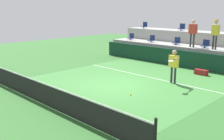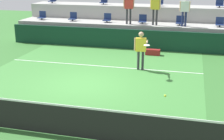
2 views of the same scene
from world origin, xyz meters
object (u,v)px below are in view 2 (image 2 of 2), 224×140
Objects in this scene: stadium_chair_upper_far_left at (53,0)px; tennis_ball at (165,96)px; stadium_chair_lower_mid_right at (143,20)px; stadium_chair_upper_far_right at (220,4)px; equipment_bag at (153,52)px; stadium_chair_upper_left at (104,1)px; spectator_in_white at (185,8)px; stadium_chair_lower_left at (73,17)px; spectator_leaning_on_rail at (129,5)px; spectator_with_hat at (155,5)px; stadium_chair_upper_right at (160,2)px; stadium_chair_lower_mid_left at (107,19)px; stadium_chair_lower_far_right at (220,23)px; stadium_chair_lower_right at (180,21)px; stadium_chair_lower_far_left at (42,16)px; tennis_player at (141,47)px.

tennis_ball is at bearing -53.74° from stadium_chair_upper_far_left.
stadium_chair_lower_mid_right is at bearing 102.55° from tennis_ball.
equipment_bag is at bearing -129.81° from stadium_chair_upper_far_right.
stadium_chair_upper_left is 5.62m from spectator_in_white.
stadium_chair_upper_left is at bearing 50.95° from stadium_chair_lower_left.
spectator_with_hat reaches higher than spectator_leaning_on_rail.
stadium_chair_upper_left is at bearing 148.65° from spectator_with_hat.
stadium_chair_upper_left is at bearing 113.24° from tennis_ball.
equipment_bag is (0.17, -4.05, -2.16)m from stadium_chair_upper_right.
spectator_leaning_on_rail is (-0.75, -0.38, 0.87)m from stadium_chair_lower_mid_right.
stadium_chair_lower_mid_left is 2.13m from stadium_chair_lower_mid_right.
spectator_in_white is (1.60, -2.18, -0.08)m from stadium_chair_upper_right.
spectator_in_white is at bearing -168.71° from stadium_chair_lower_far_right.
stadium_chair_lower_mid_right is 1.21m from spectator_leaning_on_rail.
stadium_chair_lower_right is 5.35m from stadium_chair_upper_left.
spectator_leaning_on_rail reaches higher than stadium_chair_lower_right.
stadium_chair_lower_right is 2.94m from stadium_chair_upper_far_right.
stadium_chair_lower_far_right is 1.00× the size of stadium_chair_upper_far_left.
stadium_chair_lower_mid_right is 2.13m from stadium_chair_lower_right.
stadium_chair_lower_left is 2.91m from stadium_chair_upper_far_left.
stadium_chair_upper_far_right is (8.59, 1.80, 0.85)m from stadium_chair_lower_left.
stadium_chair_upper_right is at bearing 180.00° from stadium_chair_upper_far_right.
stadium_chair_lower_left and stadium_chair_lower_far_right have the same top height.
stadium_chair_upper_far_left is 1.00× the size of stadium_chair_upper_left.
spectator_in_white reaches higher than stadium_chair_upper_right.
stadium_chair_lower_mid_left is at bearing 164.39° from spectator_leaning_on_rail.
stadium_chair_upper_left is at bearing 132.88° from equipment_bag.
stadium_chair_upper_far_left is 7.65× the size of tennis_ball.
stadium_chair_lower_far_left and stadium_chair_lower_left have the same top height.
stadium_chair_lower_far_left is at bearing 180.00° from stadium_chair_lower_left.
stadium_chair_lower_far_left reaches higher than equipment_bag.
spectator_leaning_on_rail is (-5.05, -2.18, 0.02)m from stadium_chair_upper_far_right.
stadium_chair_lower_mid_left is 1.67m from spectator_leaning_on_rail.
stadium_chair_lower_left is 1.00× the size of stadium_chair_upper_far_right.
stadium_chair_upper_far_right is 7.65× the size of tennis_ball.
stadium_chair_lower_far_left is 7.18m from spectator_with_hat.
stadium_chair_lower_right is at bearing -140.29° from stadium_chair_upper_far_right.
stadium_chair_upper_left is 7.72m from tennis_player.
stadium_chair_upper_left is 0.31× the size of tennis_player.
stadium_chair_lower_left is 8.56m from stadium_chair_lower_far_right.
spectator_in_white is 9.68m from tennis_ball.
stadium_chair_lower_mid_right is 0.32× the size of spectator_in_white.
equipment_bag is (5.22, -2.25, -1.31)m from stadium_chair_lower_left.
stadium_chair_lower_far_left is 8.64m from tennis_player.
stadium_chair_upper_far_right is at bearing 0.00° from stadium_chair_upper_left.
spectator_in_white is at bearing -53.80° from stadium_chair_upper_right.
spectator_leaning_on_rail is (-1.48, 4.55, 1.29)m from tennis_player.
stadium_chair_lower_mid_right is 3.46m from stadium_chair_upper_left.
stadium_chair_lower_mid_right is at bearing 0.00° from stadium_chair_lower_mid_left.
spectator_in_white reaches higher than equipment_bag.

